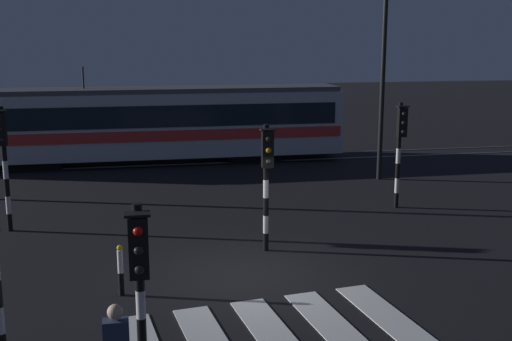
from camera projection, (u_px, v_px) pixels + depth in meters
name	position (u px, v px, depth m)	size (l,w,h in m)	color
ground_plane	(246.00, 276.00, 14.53)	(120.00, 120.00, 0.00)	black
rail_near	(191.00, 164.00, 27.26)	(80.00, 0.12, 0.03)	#59595E
rail_far	(188.00, 158.00, 28.64)	(80.00, 0.12, 0.03)	#59595E
crosswalk_zebra	(278.00, 341.00, 11.37)	(5.88, 4.40, 0.02)	silver
traffic_light_median_centre	(267.00, 169.00, 15.73)	(0.36, 0.42, 3.25)	black
traffic_light_corner_far_right	(400.00, 139.00, 19.82)	(0.36, 0.42, 3.36)	black
traffic_light_corner_far_left	(3.00, 150.00, 17.34)	(0.36, 0.42, 3.51)	black
traffic_light_kerb_mid_left	(140.00, 275.00, 9.10)	(0.36, 0.42, 3.04)	black
street_lamp_trackside_right	(386.00, 53.00, 23.23)	(0.44, 1.21, 7.56)	black
tram	(147.00, 123.00, 27.25)	(17.06, 2.58, 4.15)	silver
bollard_island_edge	(121.00, 270.00, 13.31)	(0.12, 0.12, 1.11)	black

